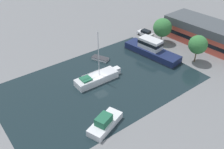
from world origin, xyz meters
TOP-DOWN VIEW (x-y plane):
  - ground_plane at (0.00, 0.00)m, footprint 440.00×440.00m
  - water_canal at (0.00, 0.00)m, footprint 24.28×38.49m
  - warehouse_building at (2.53, 31.39)m, footprint 22.37×9.58m
  - quay_tree_near_building at (6.07, 21.82)m, footprint 4.14×4.14m
  - quay_tree_by_water at (-5.40, 23.07)m, footprint 4.69×4.69m
  - parked_car at (-10.59, 22.49)m, footprint 4.71×2.43m
  - sailboat_moored at (-1.09, 0.04)m, footprint 3.04×10.11m
  - motor_cruiser at (-2.19, 16.28)m, footprint 14.43×5.64m
  - small_dinghy at (-7.67, 5.44)m, footprint 4.32×3.28m
  - cabin_boat at (9.99, -6.27)m, footprint 4.62×7.04m

SIDE VIEW (x-z plane):
  - ground_plane at x=0.00m, z-range 0.00..0.00m
  - water_canal at x=0.00m, z-range 0.00..0.01m
  - small_dinghy at x=-7.67m, z-range 0.01..0.58m
  - sailboat_moored at x=-1.09m, z-range -4.56..6.14m
  - parked_car at x=-10.59m, z-range 0.00..1.68m
  - cabin_boat at x=9.99m, z-range -0.34..2.05m
  - motor_cruiser at x=-2.19m, z-range -0.55..3.39m
  - warehouse_building at x=2.53m, z-range 0.04..5.68m
  - quay_tree_by_water at x=-5.40m, z-range 0.84..7.23m
  - quay_tree_near_building at x=6.07m, z-range 1.10..7.46m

